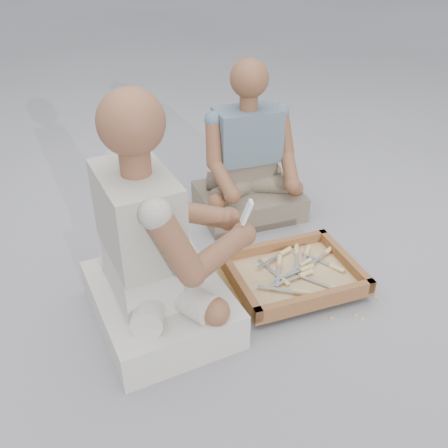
{
  "coord_description": "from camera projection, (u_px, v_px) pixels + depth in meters",
  "views": [
    {
      "loc": [
        -0.22,
        -1.58,
        1.42
      ],
      "look_at": [
        0.02,
        0.18,
        0.3
      ],
      "focal_mm": 40.0,
      "sensor_mm": 36.0,
      "label": 1
    }
  ],
  "objects": [
    {
      "name": "ground",
      "position": [
        225.0,
        307.0,
        2.1
      ],
      "size": [
        60.0,
        60.0,
        0.0
      ],
      "primitive_type": "plane",
      "color": "#939297",
      "rests_on": "ground"
    },
    {
      "name": "carved_panel",
      "position": [
        248.0,
        275.0,
        2.27
      ],
      "size": [
        0.62,
        0.5,
        0.04
      ],
      "primitive_type": "cube",
      "rotation": [
        0.0,
        0.0,
        0.31
      ],
      "color": "olive",
      "rests_on": "ground"
    },
    {
      "name": "tool_tray",
      "position": [
        293.0,
        275.0,
        2.2
      ],
      "size": [
        0.63,
        0.54,
        0.07
      ],
      "rotation": [
        0.0,
        0.0,
        0.21
      ],
      "color": "brown",
      "rests_on": "carved_panel"
    },
    {
      "name": "chisel_0",
      "position": [
        279.0,
        264.0,
        2.23
      ],
      "size": [
        0.08,
        0.22,
        0.02
      ],
      "rotation": [
        0.0,
        0.0,
        1.3
      ],
      "color": "silver",
      "rests_on": "tool_tray"
    },
    {
      "name": "chisel_1",
      "position": [
        303.0,
        270.0,
        2.19
      ],
      "size": [
        0.21,
        0.1,
        0.02
      ],
      "rotation": [
        0.0,
        0.0,
        0.38
      ],
      "color": "silver",
      "rests_on": "tool_tray"
    },
    {
      "name": "chisel_2",
      "position": [
        281.0,
        278.0,
        2.16
      ],
      "size": [
        0.11,
        0.21,
        0.02
      ],
      "rotation": [
        0.0,
        0.0,
        -1.14
      ],
      "color": "silver",
      "rests_on": "tool_tray"
    },
    {
      "name": "chisel_3",
      "position": [
        296.0,
        292.0,
        2.07
      ],
      "size": [
        0.21,
        0.09,
        0.02
      ],
      "rotation": [
        0.0,
        0.0,
        -0.36
      ],
      "color": "silver",
      "rests_on": "tool_tray"
    },
    {
      "name": "chisel_4",
      "position": [
        326.0,
        252.0,
        2.31
      ],
      "size": [
        0.18,
        0.16,
        0.02
      ],
      "rotation": [
        0.0,
        0.0,
        0.7
      ],
      "color": "silver",
      "rests_on": "tool_tray"
    },
    {
      "name": "chisel_5",
      "position": [
        302.0,
        265.0,
        2.23
      ],
      "size": [
        0.19,
        0.14,
        0.02
      ],
      "rotation": [
        0.0,
        0.0,
        0.61
      ],
      "color": "silver",
      "rests_on": "tool_tray"
    },
    {
      "name": "chisel_6",
      "position": [
        302.0,
        275.0,
        2.17
      ],
      "size": [
        0.21,
        0.1,
        0.02
      ],
      "rotation": [
        0.0,
        0.0,
        0.37
      ],
      "color": "silver",
      "rests_on": "tool_tray"
    },
    {
      "name": "chisel_7",
      "position": [
        333.0,
        266.0,
        2.23
      ],
      "size": [
        0.16,
        0.18,
        0.02
      ],
      "rotation": [
        0.0,
        0.0,
        -0.84
      ],
      "color": "silver",
      "rests_on": "tool_tray"
    },
    {
      "name": "chisel_8",
      "position": [
        296.0,
        252.0,
        2.33
      ],
      "size": [
        0.07,
        0.22,
        0.02
      ],
      "rotation": [
        0.0,
        0.0,
        1.31
      ],
      "color": "silver",
      "rests_on": "tool_tray"
    },
    {
      "name": "chisel_9",
      "position": [
        334.0,
        288.0,
        2.1
      ],
      "size": [
        0.18,
        0.16,
        0.02
      ],
      "rotation": [
        0.0,
        0.0,
        -0.71
      ],
      "color": "silver",
      "rests_on": "tool_tray"
    },
    {
      "name": "chisel_10",
      "position": [
        306.0,
        253.0,
        2.31
      ],
      "size": [
        0.12,
        0.2,
        0.02
      ],
      "rotation": [
        0.0,
        0.0,
        1.09
      ],
      "color": "silver",
      "rests_on": "tool_tray"
    },
    {
      "name": "chisel_11",
      "position": [
        282.0,
        253.0,
        2.3
      ],
      "size": [
        0.19,
        0.14,
        0.02
      ],
      "rotation": [
        0.0,
        0.0,
        0.61
      ],
      "color": "silver",
      "rests_on": "tool_tray"
    },
    {
      "name": "wood_chip_0",
      "position": [
        232.0,
        280.0,
        2.26
      ],
      "size": [
        0.02,
        0.02,
        0.0
      ],
      "primitive_type": "cube",
      "rotation": [
        0.0,
        0.0,
        0.78
      ],
      "color": "tan",
      "rests_on": "ground"
    },
    {
      "name": "wood_chip_1",
      "position": [
        307.0,
        261.0,
        2.38
      ],
      "size": [
        0.02,
        0.02,
        0.0
      ],
      "primitive_type": "cube",
      "rotation": [
        0.0,
        0.0,
        1.95
      ],
      "color": "tan",
      "rests_on": "ground"
    },
    {
      "name": "wood_chip_2",
      "position": [
        376.0,
        297.0,
        2.16
      ],
      "size": [
        0.02,
        0.02,
        0.0
      ],
      "primitive_type": "cube",
      "rotation": [
        0.0,
        0.0,
        2.64
      ],
      "color": "tan",
      "rests_on": "ground"
    },
    {
      "name": "wood_chip_3",
      "position": [
        356.0,
        316.0,
        2.06
      ],
      "size": [
        0.02,
        0.02,
        0.0
      ],
      "primitive_type": "cube",
      "rotation": [
        0.0,
        0.0,
        1.4
      ],
      "color": "tan",
      "rests_on": "ground"
    },
    {
      "name": "wood_chip_4",
      "position": [
        363.0,
        319.0,
        2.04
      ],
      "size": [
        0.02,
        0.02,
        0.0
      ],
      "primitive_type": "cube",
      "rotation": [
        0.0,
        0.0,
        1.16
      ],
      "color": "tan",
      "rests_on": "ground"
    },
    {
      "name": "wood_chip_5",
      "position": [
        291.0,
        254.0,
        2.43
      ],
      "size": [
        0.02,
        0.02,
        0.0
      ],
      "primitive_type": "cube",
      "rotation": [
        0.0,
        0.0,
        2.66
      ],
      "color": "tan",
      "rests_on": "ground"
    },
    {
      "name": "wood_chip_6",
      "position": [
        277.0,
        291.0,
        2.19
      ],
      "size": [
        0.02,
        0.02,
        0.0
      ],
      "primitive_type": "cube",
      "rotation": [
        0.0,
        0.0,
        0.9
      ],
      "color": "tan",
      "rests_on": "ground"
    },
    {
      "name": "wood_chip_7",
      "position": [
        247.0,
        313.0,
        2.07
      ],
      "size": [
        0.02,
        0.02,
        0.0
      ],
      "primitive_type": "cube",
      "rotation": [
        0.0,
        0.0,
        2.8
      ],
      "color": "tan",
      "rests_on": "ground"
    },
    {
      "name": "wood_chip_8",
      "position": [
        309.0,
        246.0,
        2.48
      ],
      "size": [
        0.02,
        0.02,
        0.0
      ],
      "primitive_type": "cube",
      "rotation": [
        0.0,
        0.0,
        2.15
      ],
      "color": "tan",
      "rests_on": "ground"
    },
    {
      "name": "wood_chip_9",
      "position": [
        332.0,
        318.0,
        2.05
      ],
      "size": [
        0.02,
        0.02,
        0.0
      ],
      "primitive_type": "cube",
      "rotation": [
        0.0,
        0.0,
        0.06
      ],
      "color": "tan",
      "rests_on": "ground"
    },
    {
      "name": "wood_chip_10",
      "position": [
        260.0,
        282.0,
        2.24
      ],
      "size": [
        0.02,
        0.02,
        0.0
      ],
      "primitive_type": "cube",
      "rotation": [
        0.0,
        0.0,
        2.73
      ],
      "color": "tan",
      "rests_on": "ground"
    },
    {
      "name": "craftsman",
      "position": [
        154.0,
        253.0,
        1.87
      ],
      "size": [
        0.72,
        0.74,
        0.96
      ],
      "rotation": [
        0.0,
        0.0,
        -1.25
      ],
      "color": "beige",
      "rests_on": "ground"
    },
    {
      "name": "companion",
      "position": [
        249.0,
        166.0,
        2.64
      ],
      "size": [
        0.6,
        0.52,
        0.83
      ],
      "rotation": [
        0.0,
        0.0,
        3.34
      ],
      "color": "#7B6B59",
      "rests_on": "ground"
    },
    {
      "name": "mobile_phone",
      "position": [
        247.0,
        212.0,
        1.89
      ],
      "size": [
        0.05,
        0.04,
        0.1
      ],
      "rotation": [
        -0.35,
        0.0,
        -1.6
      ],
      "color": "white",
      "rests_on": "craftsman"
    }
  ]
}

